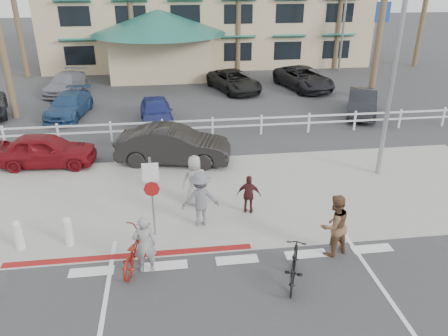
{
  "coord_description": "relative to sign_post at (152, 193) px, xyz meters",
  "views": [
    {
      "loc": [
        -1.71,
        -9.35,
        7.51
      ],
      "look_at": [
        0.03,
        3.59,
        1.5
      ],
      "focal_mm": 35.0,
      "sensor_mm": 36.0,
      "label": 1
    }
  ],
  "objects": [
    {
      "name": "lot_car_2",
      "position": [
        -0.0,
        10.59,
        -0.76
      ],
      "size": [
        1.91,
        4.16,
        1.38
      ],
      "primitive_type": "imported",
      "rotation": [
        0.0,
        0.0,
        0.07
      ],
      "color": "navy",
      "rests_on": "ground"
    },
    {
      "name": "lot_car_6",
      "position": [
        9.8,
        16.71,
        -0.73
      ],
      "size": [
        3.49,
        5.59,
        1.44
      ],
      "primitive_type": "imported",
      "rotation": [
        0.0,
        0.0,
        0.22
      ],
      "color": "black",
      "rests_on": "ground"
    },
    {
      "name": "sidewalk_plaza",
      "position": [
        2.3,
        2.3,
        -1.44
      ],
      "size": [
        22.0,
        7.0,
        0.01
      ],
      "primitive_type": "cube",
      "color": "gray",
      "rests_on": "ground"
    },
    {
      "name": "rider_red",
      "position": [
        -0.21,
        -1.73,
        -0.61
      ],
      "size": [
        0.64,
        0.44,
        1.68
      ],
      "primitive_type": "imported",
      "rotation": [
        0.0,
        0.0,
        3.21
      ],
      "color": "gray",
      "rests_on": "ground"
    },
    {
      "name": "lot_car_5",
      "position": [
        5.07,
        16.77,
        -0.78
      ],
      "size": [
        3.56,
        5.28,
        1.34
      ],
      "primitive_type": "imported",
      "rotation": [
        0.0,
        0.0,
        0.3
      ],
      "color": "black",
      "rests_on": "ground"
    },
    {
      "name": "lot_car_3",
      "position": [
        11.28,
        10.64,
        -0.75
      ],
      "size": [
        3.06,
        4.46,
        1.39
      ],
      "primitive_type": "imported",
      "rotation": [
        0.0,
        0.0,
        -0.42
      ],
      "color": "black",
      "rests_on": "ground"
    },
    {
      "name": "pedestrian_child",
      "position": [
        3.11,
        0.96,
        -0.77
      ],
      "size": [
        0.85,
        0.54,
        1.35
      ],
      "primitive_type": "imported",
      "rotation": [
        0.0,
        0.0,
        2.85
      ],
      "color": "#471B1D",
      "rests_on": "ground"
    },
    {
      "name": "info_sign",
      "position": [
        16.3,
        19.8,
        1.35
      ],
      "size": [
        1.2,
        0.16,
        5.6
      ],
      "primitive_type": null,
      "color": "navy",
      "rests_on": "ground"
    },
    {
      "name": "bike_path",
      "position": [
        2.3,
        -4.2,
        -1.45
      ],
      "size": [
        12.0,
        16.0,
        0.01
      ],
      "primitive_type": "cube",
      "color": "#333335",
      "rests_on": "ground"
    },
    {
      "name": "bike_red",
      "position": [
        -0.52,
        -1.42,
        -0.93
      ],
      "size": [
        1.14,
        2.08,
        1.03
      ],
      "primitive_type": "imported",
      "rotation": [
        0.0,
        0.0,
        2.9
      ],
      "color": "maroon",
      "rests_on": "ground"
    },
    {
      "name": "bollard_0",
      "position": [
        -2.5,
        -0.2,
        -0.97
      ],
      "size": [
        0.26,
        0.26,
        0.95
      ],
      "primitive_type": null,
      "color": "silver",
      "rests_on": "ground"
    },
    {
      "name": "rider_black",
      "position": [
        5.04,
        -1.62,
        -0.52
      ],
      "size": [
        1.09,
        0.96,
        1.87
      ],
      "primitive_type": "imported",
      "rotation": [
        0.0,
        0.0,
        3.47
      ],
      "color": "brown",
      "rests_on": "ground"
    },
    {
      "name": "ground",
      "position": [
        2.3,
        -2.2,
        -1.45
      ],
      "size": [
        140.0,
        140.0,
        0.0
      ],
      "primitive_type": "plane",
      "color": "#333335"
    },
    {
      "name": "lot_car_4",
      "position": [
        -5.91,
        17.73,
        -0.81
      ],
      "size": [
        2.58,
        4.65,
        1.28
      ],
      "primitive_type": "imported",
      "rotation": [
        0.0,
        0.0,
        -0.19
      ],
      "color": "gray",
      "rests_on": "ground"
    },
    {
      "name": "car_white_sedan",
      "position": [
        0.75,
        5.49,
        -0.68
      ],
      "size": [
        4.94,
        2.58,
        1.55
      ],
      "primitive_type": "imported",
      "rotation": [
        0.0,
        0.0,
        1.36
      ],
      "color": "black",
      "rests_on": "ground"
    },
    {
      "name": "streetlight_0",
      "position": [
        8.8,
        3.3,
        3.05
      ],
      "size": [
        0.6,
        2.0,
        9.0
      ],
      "primitive_type": null,
      "color": "gray",
      "rests_on": "ground"
    },
    {
      "name": "rail_fence",
      "position": [
        2.8,
        8.3,
        -0.95
      ],
      "size": [
        29.4,
        0.16,
        1.0
      ],
      "primitive_type": null,
      "color": "silver",
      "rests_on": "ground"
    },
    {
      "name": "lot_car_1",
      "position": [
        -4.77,
        12.61,
        -0.82
      ],
      "size": [
        2.37,
        4.53,
        1.26
      ],
      "primitive_type": "imported",
      "rotation": [
        0.0,
        0.0,
        -0.15
      ],
      "color": "navy",
      "rests_on": "ground"
    },
    {
      "name": "streetlight_1",
      "position": [
        14.3,
        21.8,
        3.3
      ],
      "size": [
        0.6,
        2.0,
        9.5
      ],
      "primitive_type": null,
      "color": "gray",
      "rests_on": "ground"
    },
    {
      "name": "pedestrian_a",
      "position": [
        1.46,
        0.44,
        -0.53
      ],
      "size": [
        1.21,
        0.73,
        1.83
      ],
      "primitive_type": "imported",
      "rotation": [
        0.0,
        0.0,
        3.18
      ],
      "color": "slate",
      "rests_on": "ground"
    },
    {
      "name": "car_red_compact",
      "position": [
        -4.47,
        5.87,
        -0.77
      ],
      "size": [
        4.13,
        1.92,
        1.37
      ],
      "primitive_type": "imported",
      "rotation": [
        0.0,
        0.0,
        1.49
      ],
      "color": "maroon",
      "rests_on": "ground"
    },
    {
      "name": "cross_street",
      "position": [
        2.3,
        6.3,
        -1.45
      ],
      "size": [
        40.0,
        5.0,
        0.01
      ],
      "primitive_type": "cube",
      "color": "#333335",
      "rests_on": "ground"
    },
    {
      "name": "curb_red",
      "position": [
        -0.7,
        -1.0,
        -1.44
      ],
      "size": [
        7.0,
        0.25,
        0.02
      ],
      "primitive_type": "cube",
      "color": "maroon",
      "rests_on": "ground"
    },
    {
      "name": "parking_lot",
      "position": [
        2.3,
        15.8,
        -1.45
      ],
      "size": [
        50.0,
        16.0,
        0.01
      ],
      "primitive_type": "cube",
      "color": "#333335",
      "rests_on": "ground"
    },
    {
      "name": "sign_post",
      "position": [
        0.0,
        0.0,
        0.0
      ],
      "size": [
        0.5,
        0.1,
        2.9
      ],
      "primitive_type": null,
      "color": "gray",
      "rests_on": "ground"
    },
    {
      "name": "pedestrian_b",
      "position": [
        1.38,
        1.8,
        -0.55
      ],
      "size": [
        0.91,
        0.63,
        1.8
      ],
      "primitive_type": "imported",
      "rotation": [
        0.0,
        0.0,
        3.21
      ],
      "color": "gray",
      "rests_on": "ground"
    },
    {
      "name": "bollard_1",
      "position": [
        -3.9,
        -0.2,
        -0.97
      ],
      "size": [
        0.26,
        0.26,
        0.95
      ],
      "primitive_type": null,
      "color": "silver",
      "rests_on": "ground"
    },
    {
      "name": "bike_black",
      "position": [
        3.6,
        -2.73,
        -0.92
      ],
      "size": [
        1.09,
        1.84,
        1.07
      ],
      "primitive_type": "imported",
      "rotation": [
        0.0,
        0.0,
        2.78
      ],
      "color": "black",
      "rests_on": "ground"
    }
  ]
}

